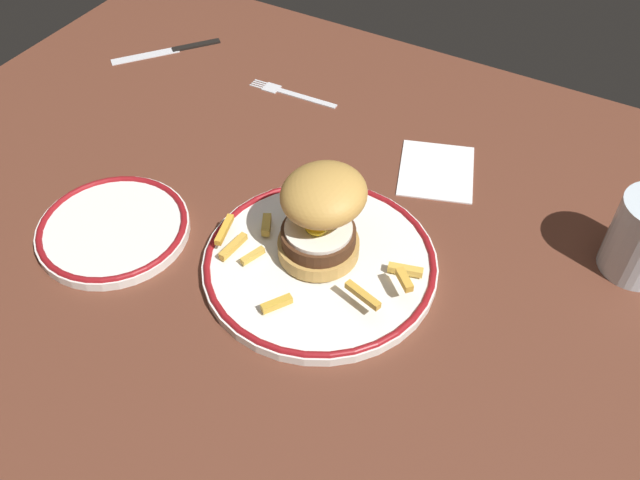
{
  "coord_description": "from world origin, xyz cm",
  "views": [
    {
      "loc": [
        25.93,
        -42.39,
        59.05
      ],
      "look_at": [
        0.63,
        2.5,
        4.6
      ],
      "focal_mm": 37.81,
      "sensor_mm": 36.0,
      "label": 1
    }
  ],
  "objects_px": {
    "knife": "(175,49)",
    "napkin": "(436,170)",
    "dinner_plate": "(320,262)",
    "fork": "(291,93)",
    "burger": "(322,214)",
    "side_plate": "(113,228)"
  },
  "relations": [
    {
      "from": "napkin",
      "to": "side_plate",
      "type": "bearing_deg",
      "value": -134.77
    },
    {
      "from": "knife",
      "to": "napkin",
      "type": "xyz_separation_m",
      "value": [
        0.49,
        -0.07,
        -0.0
      ]
    },
    {
      "from": "knife",
      "to": "napkin",
      "type": "bearing_deg",
      "value": -8.27
    },
    {
      "from": "burger",
      "to": "napkin",
      "type": "height_order",
      "value": "burger"
    },
    {
      "from": "burger",
      "to": "fork",
      "type": "bearing_deg",
      "value": 127.39
    },
    {
      "from": "side_plate",
      "to": "burger",
      "type": "bearing_deg",
      "value": 20.4
    },
    {
      "from": "dinner_plate",
      "to": "knife",
      "type": "distance_m",
      "value": 0.53
    },
    {
      "from": "burger",
      "to": "napkin",
      "type": "relative_size",
      "value": 1.21
    },
    {
      "from": "burger",
      "to": "knife",
      "type": "distance_m",
      "value": 0.52
    },
    {
      "from": "burger",
      "to": "knife",
      "type": "bearing_deg",
      "value": 147.05
    },
    {
      "from": "side_plate",
      "to": "fork",
      "type": "xyz_separation_m",
      "value": [
        0.03,
        0.36,
        -0.01
      ]
    },
    {
      "from": "knife",
      "to": "napkin",
      "type": "relative_size",
      "value": 1.3
    },
    {
      "from": "burger",
      "to": "side_plate",
      "type": "distance_m",
      "value": 0.26
    },
    {
      "from": "side_plate",
      "to": "napkin",
      "type": "relative_size",
      "value": 1.6
    },
    {
      "from": "fork",
      "to": "napkin",
      "type": "bearing_deg",
      "value": -12.4
    },
    {
      "from": "dinner_plate",
      "to": "napkin",
      "type": "height_order",
      "value": "dinner_plate"
    },
    {
      "from": "fork",
      "to": "dinner_plate",
      "type": "bearing_deg",
      "value": -53.31
    },
    {
      "from": "side_plate",
      "to": "fork",
      "type": "height_order",
      "value": "side_plate"
    },
    {
      "from": "dinner_plate",
      "to": "napkin",
      "type": "relative_size",
      "value": 2.37
    },
    {
      "from": "napkin",
      "to": "dinner_plate",
      "type": "bearing_deg",
      "value": -103.04
    },
    {
      "from": "fork",
      "to": "knife",
      "type": "distance_m",
      "value": 0.23
    },
    {
      "from": "burger",
      "to": "knife",
      "type": "height_order",
      "value": "burger"
    }
  ]
}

